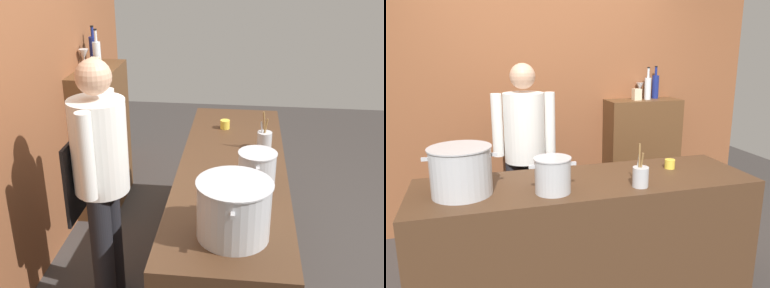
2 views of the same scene
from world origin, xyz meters
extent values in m
plane|color=#383330|center=(0.00, 0.00, 0.00)|extent=(8.00, 8.00, 0.00)
cube|color=brown|center=(0.00, 1.40, 1.50)|extent=(4.40, 0.10, 3.00)
cube|color=#472D1C|center=(0.00, 0.00, 0.45)|extent=(2.29, 0.70, 0.90)
cube|color=brown|center=(0.97, 1.19, 0.64)|extent=(0.76, 0.32, 1.27)
cylinder|color=black|center=(-0.21, 0.79, 0.42)|extent=(0.14, 0.14, 0.84)
cylinder|color=black|center=(-0.41, 0.79, 0.42)|extent=(0.14, 0.14, 0.84)
cylinder|color=white|center=(-0.31, 0.79, 1.13)|extent=(0.34, 0.34, 0.58)
cube|color=black|center=(-0.31, 0.97, 0.89)|extent=(0.30, 0.02, 0.52)
cylinder|color=white|center=(-0.09, 0.79, 1.16)|extent=(0.09, 0.09, 0.52)
cylinder|color=white|center=(-0.53, 0.79, 1.16)|extent=(0.09, 0.09, 0.52)
sphere|color=tan|center=(-0.31, 0.79, 1.55)|extent=(0.21, 0.21, 0.21)
cylinder|color=#B7BABF|center=(-0.81, -0.03, 1.04)|extent=(0.36, 0.36, 0.29)
cylinder|color=#B7BABF|center=(-0.81, -0.03, 1.19)|extent=(0.38, 0.38, 0.01)
cube|color=#B7BABF|center=(-1.01, -0.03, 1.14)|extent=(0.04, 0.02, 0.02)
cube|color=#B7BABF|center=(-0.61, -0.03, 1.14)|extent=(0.04, 0.02, 0.02)
cylinder|color=#B7BABF|center=(-0.27, -0.15, 1.01)|extent=(0.22, 0.22, 0.21)
cylinder|color=#B7BABF|center=(-0.27, -0.15, 1.12)|extent=(0.23, 0.23, 0.01)
cube|color=#B7BABF|center=(-0.40, -0.15, 1.07)|extent=(0.04, 0.02, 0.02)
cube|color=#B7BABF|center=(-0.14, -0.15, 1.07)|extent=(0.04, 0.02, 0.02)
cylinder|color=#B7BABF|center=(0.29, -0.21, 0.97)|extent=(0.10, 0.10, 0.13)
cylinder|color=olive|center=(0.29, -0.21, 1.02)|extent=(0.02, 0.04, 0.21)
cylinder|color=#B7BABF|center=(0.28, -0.20, 1.01)|extent=(0.04, 0.04, 0.19)
cylinder|color=olive|center=(0.28, -0.21, 1.05)|extent=(0.02, 0.04, 0.26)
cylinder|color=yellow|center=(0.67, 0.08, 0.93)|extent=(0.08, 0.08, 0.07)
cylinder|color=silver|center=(1.02, 1.19, 1.38)|extent=(0.07, 0.07, 0.22)
cylinder|color=silver|center=(1.02, 1.19, 1.54)|extent=(0.02, 0.02, 0.10)
cylinder|color=black|center=(1.02, 1.19, 1.59)|extent=(0.03, 0.03, 0.01)
cylinder|color=navy|center=(1.14, 1.26, 1.39)|extent=(0.07, 0.07, 0.24)
cylinder|color=navy|center=(1.14, 1.26, 1.55)|extent=(0.02, 0.02, 0.08)
cylinder|color=black|center=(1.14, 1.26, 1.60)|extent=(0.03, 0.03, 0.01)
cylinder|color=silver|center=(0.98, 1.29, 1.28)|extent=(0.06, 0.06, 0.01)
cylinder|color=silver|center=(0.98, 1.29, 1.32)|extent=(0.01, 0.01, 0.08)
cone|color=silver|center=(0.98, 1.29, 1.40)|extent=(0.08, 0.08, 0.08)
cube|color=beige|center=(0.89, 1.18, 1.33)|extent=(0.08, 0.08, 0.11)
camera|label=1|loc=(-2.79, -0.06, 2.24)|focal=43.83mm
camera|label=2|loc=(-0.72, -2.28, 1.74)|focal=34.88mm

